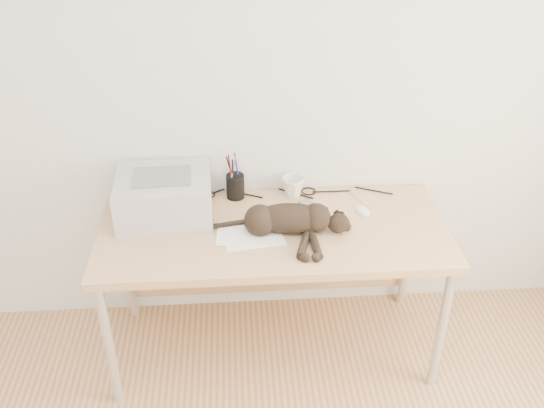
{
  "coord_description": "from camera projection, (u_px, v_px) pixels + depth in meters",
  "views": [
    {
      "loc": [
        -0.17,
        -0.9,
        2.3
      ],
      "look_at": [
        -0.01,
        1.34,
        0.9
      ],
      "focal_mm": 40.0,
      "sensor_mm": 36.0,
      "label": 1
    }
  ],
  "objects": [
    {
      "name": "wall_back",
      "position": [
        268.0,
        84.0,
        2.78
      ],
      "size": [
        3.5,
        0.0,
        3.5
      ],
      "primitive_type": "plane",
      "rotation": [
        1.57,
        0.0,
        0.0
      ],
      "color": "silver",
      "rests_on": "floor"
    },
    {
      "name": "desk",
      "position": [
        272.0,
        241.0,
        2.91
      ],
      "size": [
        1.6,
        0.7,
        0.74
      ],
      "color": "tan",
      "rests_on": "floor"
    },
    {
      "name": "printer",
      "position": [
        164.0,
        195.0,
        2.82
      ],
      "size": [
        0.45,
        0.39,
        0.21
      ],
      "color": "#AFAFB4",
      "rests_on": "desk"
    },
    {
      "name": "papers",
      "position": [
        250.0,
        235.0,
        2.72
      ],
      "size": [
        0.31,
        0.23,
        0.01
      ],
      "color": "white",
      "rests_on": "desk"
    },
    {
      "name": "cat",
      "position": [
        286.0,
        220.0,
        2.71
      ],
      "size": [
        0.64,
        0.31,
        0.15
      ],
      "rotation": [
        0.0,
        0.0,
        -0.07
      ],
      "color": "black",
      "rests_on": "desk"
    },
    {
      "name": "mug",
      "position": [
        293.0,
        187.0,
        2.99
      ],
      "size": [
        0.16,
        0.16,
        0.1
      ],
      "primitive_type": "imported",
      "rotation": [
        0.0,
        0.0,
        0.84
      ],
      "color": "white",
      "rests_on": "desk"
    },
    {
      "name": "pen_cup",
      "position": [
        235.0,
        186.0,
        2.97
      ],
      "size": [
        0.09,
        0.09,
        0.23
      ],
      "color": "black",
      "rests_on": "desk"
    },
    {
      "name": "remote_grey",
      "position": [
        313.0,
        211.0,
        2.87
      ],
      "size": [
        0.12,
        0.21,
        0.02
      ],
      "primitive_type": "cube",
      "rotation": [
        0.0,
        0.0,
        0.36
      ],
      "color": "slate",
      "rests_on": "desk"
    },
    {
      "name": "remote_black",
      "position": [
        320.0,
        218.0,
        2.82
      ],
      "size": [
        0.1,
        0.18,
        0.02
      ],
      "primitive_type": "cube",
      "rotation": [
        0.0,
        0.0,
        -0.29
      ],
      "color": "black",
      "rests_on": "desk"
    },
    {
      "name": "mouse",
      "position": [
        363.0,
        209.0,
        2.88
      ],
      "size": [
        0.09,
        0.12,
        0.03
      ],
      "primitive_type": "ellipsoid",
      "rotation": [
        0.0,
        0.0,
        0.33
      ],
      "color": "white",
      "rests_on": "desk"
    },
    {
      "name": "cable_tangle",
      "position": [
        269.0,
        193.0,
        3.03
      ],
      "size": [
        1.36,
        0.08,
        0.01
      ],
      "primitive_type": null,
      "color": "black",
      "rests_on": "desk"
    }
  ]
}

